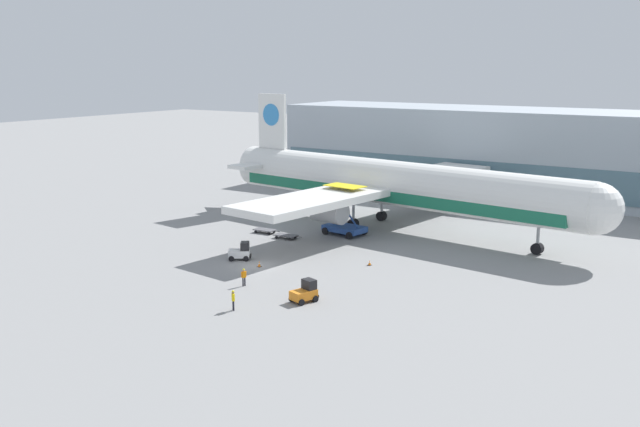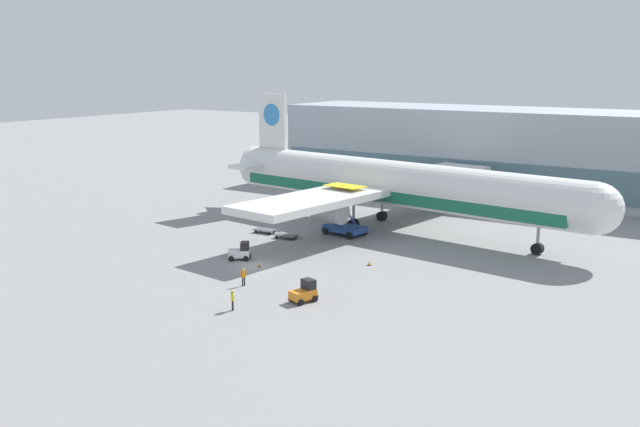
# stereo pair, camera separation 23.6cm
# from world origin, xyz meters

# --- Properties ---
(ground_plane) EXTENTS (400.00, 400.00, 0.00)m
(ground_plane) POSITION_xyz_m (0.00, 0.00, 0.00)
(ground_plane) COLOR gray
(terminal_building) EXTENTS (90.00, 18.20, 14.00)m
(terminal_building) POSITION_xyz_m (14.13, 58.20, 6.99)
(terminal_building) COLOR #9EA8B2
(terminal_building) RESTS_ON ground_plane
(airplane_main) EXTENTS (57.93, 48.63, 17.00)m
(airplane_main) POSITION_xyz_m (3.56, 23.79, 5.84)
(airplane_main) COLOR white
(airplane_main) RESTS_ON ground_plane
(scissor_lift_loader) EXTENTS (5.54, 3.95, 6.30)m
(scissor_lift_loader) POSITION_xyz_m (0.62, 17.47, 2.34)
(scissor_lift_loader) COLOR #284C99
(scissor_lift_loader) RESTS_ON ground_plane
(baggage_tug_foreground) EXTENTS (2.24, 2.75, 2.00)m
(baggage_tug_foreground) POSITION_xyz_m (11.04, -6.90, 0.88)
(baggage_tug_foreground) COLOR orange
(baggage_tug_foreground) RESTS_ON ground_plane
(baggage_tug_mid) EXTENTS (2.81, 2.59, 2.00)m
(baggage_tug_mid) POSITION_xyz_m (-2.90, 1.04, 0.88)
(baggage_tug_mid) COLOR silver
(baggage_tug_mid) RESTS_ON ground_plane
(baggage_dolly_lead) EXTENTS (3.75, 1.70, 0.48)m
(baggage_dolly_lead) POSITION_xyz_m (-8.40, 12.68, 0.39)
(baggage_dolly_lead) COLOR #56565B
(baggage_dolly_lead) RESTS_ON ground_plane
(baggage_dolly_second) EXTENTS (3.75, 1.70, 0.48)m
(baggage_dolly_second) POSITION_xyz_m (-4.39, 11.72, 0.39)
(baggage_dolly_second) COLOR #56565B
(baggage_dolly_second) RESTS_ON ground_plane
(ground_crew_near) EXTENTS (0.46, 0.40, 1.84)m
(ground_crew_near) POSITION_xyz_m (7.13, -12.33, 1.10)
(ground_crew_near) COLOR black
(ground_crew_near) RESTS_ON ground_plane
(ground_crew_far) EXTENTS (0.35, 0.53, 1.76)m
(ground_crew_far) POSITION_xyz_m (3.45, -6.30, 1.04)
(ground_crew_far) COLOR black
(ground_crew_far) RESTS_ON ground_plane
(traffic_cone_near) EXTENTS (0.40, 0.40, 0.58)m
(traffic_cone_near) POSITION_xyz_m (10.18, 6.74, 0.28)
(traffic_cone_near) COLOR black
(traffic_cone_near) RESTS_ON ground_plane
(traffic_cone_far) EXTENTS (0.40, 0.40, 0.65)m
(traffic_cone_far) POSITION_xyz_m (0.58, -0.15, 0.32)
(traffic_cone_far) COLOR black
(traffic_cone_far) RESTS_ON ground_plane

